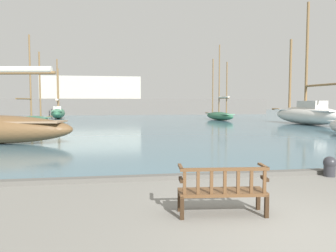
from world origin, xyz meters
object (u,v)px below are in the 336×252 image
sailboat_centre_channel (31,121)px  mooring_bollard (330,166)px  sailboat_outer_port (307,113)px  sailboat_far_starboard (58,112)px  park_bench (222,190)px  sailboat_nearest_port (220,114)px

sailboat_centre_channel → mooring_bollard: bearing=-56.4°
sailboat_centre_channel → mooring_bollard: size_ratio=12.93×
sailboat_centre_channel → sailboat_outer_port: bearing=0.9°
sailboat_far_starboard → mooring_bollard: size_ratio=13.23×
park_bench → mooring_bollard: 4.77m
sailboat_centre_channel → mooring_bollard: sailboat_centre_channel is taller
sailboat_nearest_port → mooring_bollard: bearing=-101.8°
sailboat_outer_port → sailboat_centre_channel: (-23.96, -0.36, -0.47)m
sailboat_nearest_port → sailboat_far_starboard: sailboat_nearest_port is taller
sailboat_centre_channel → sailboat_nearest_port: sailboat_nearest_port is taller
sailboat_nearest_port → park_bench: bearing=-107.9°
sailboat_nearest_port → mooring_bollard: (-5.78, -27.74, -0.45)m
sailboat_outer_port → sailboat_centre_channel: bearing=-179.1°
sailboat_centre_channel → park_bench: bearing=-68.3°
mooring_bollard → park_bench: bearing=-147.2°
sailboat_outer_port → sailboat_far_starboard: (-24.53, 15.42, -0.25)m
sailboat_outer_port → mooring_bollard: size_ratio=19.59×
park_bench → sailboat_centre_channel: (-8.59, 21.55, 0.18)m
sailboat_outer_port → mooring_bollard: 22.45m
sailboat_centre_channel → sailboat_far_starboard: sailboat_far_starboard is taller
sailboat_centre_channel → sailboat_far_starboard: 15.79m
park_bench → mooring_bollard: (4.00, 2.58, -0.17)m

